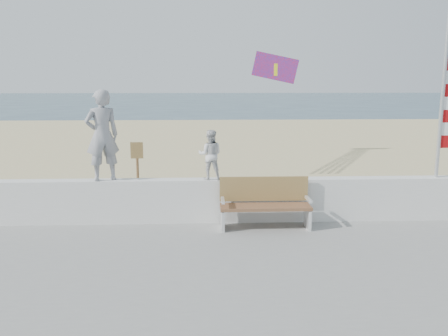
{
  "coord_description": "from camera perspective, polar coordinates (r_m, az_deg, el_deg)",
  "views": [
    {
      "loc": [
        -0.21,
        -7.61,
        3.1
      ],
      "look_at": [
        0.2,
        1.8,
        1.35
      ],
      "focal_mm": 38.0,
      "sensor_mm": 36.0,
      "label": 1
    }
  ],
  "objects": [
    {
      "name": "ground",
      "position": [
        8.22,
        -0.86,
        -11.63
      ],
      "size": [
        220.0,
        220.0,
        0.0
      ],
      "primitive_type": "plane",
      "color": "#2A4554",
      "rests_on": "ground"
    },
    {
      "name": "sand",
      "position": [
        16.89,
        -1.75,
        0.08
      ],
      "size": [
        90.0,
        40.0,
        0.08
      ],
      "primitive_type": "cube",
      "color": "#CBBB87",
      "rests_on": "ground"
    },
    {
      "name": "seawall",
      "position": [
        9.93,
        -1.21,
        -3.89
      ],
      "size": [
        30.0,
        0.35,
        0.9
      ],
      "primitive_type": "cube",
      "color": "silver",
      "rests_on": "boardwalk"
    },
    {
      "name": "adult",
      "position": [
        9.89,
        -14.45,
        3.82
      ],
      "size": [
        0.8,
        0.68,
        1.85
      ],
      "primitive_type": "imported",
      "rotation": [
        0.0,
        0.0,
        3.56
      ],
      "color": "#929398",
      "rests_on": "seawall"
    },
    {
      "name": "child",
      "position": [
        9.73,
        -1.67,
        1.61
      ],
      "size": [
        0.53,
        0.43,
        1.03
      ],
      "primitive_type": "imported",
      "rotation": [
        0.0,
        0.0,
        3.05
      ],
      "color": "silver",
      "rests_on": "seawall"
    },
    {
      "name": "bench",
      "position": [
        9.55,
        4.93,
        -4.14
      ],
      "size": [
        1.8,
        0.57,
        1.0
      ],
      "color": "brown",
      "rests_on": "boardwalk"
    },
    {
      "name": "parafoil_kite",
      "position": [
        11.28,
        6.29,
        11.87
      ],
      "size": [
        1.11,
        0.41,
        0.75
      ],
      "color": "red",
      "rests_on": "ground"
    },
    {
      "name": "sign",
      "position": [
        12.42,
        -10.38,
        0.36
      ],
      "size": [
        0.32,
        0.07,
        1.46
      ],
      "color": "brown",
      "rests_on": "sand"
    }
  ]
}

